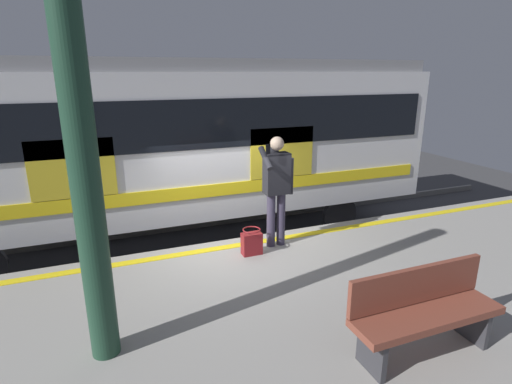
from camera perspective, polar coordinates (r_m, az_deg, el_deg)
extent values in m
plane|color=#3D3D3F|center=(7.56, -2.83, -13.20)|extent=(25.19, 25.19, 0.00)
cube|color=gray|center=(5.33, 6.75, -21.53)|extent=(14.22, 5.15, 0.96)
cube|color=yellow|center=(6.87, -2.13, -7.42)|extent=(13.93, 0.16, 0.01)
cube|color=slate|center=(8.96, -6.35, -7.70)|extent=(18.48, 0.08, 0.16)
cube|color=slate|center=(10.25, -8.50, -4.57)|extent=(18.48, 0.08, 0.16)
cube|color=silver|center=(8.86, -11.74, 7.14)|extent=(10.92, 2.86, 2.80)
cube|color=gray|center=(8.75, -12.35, 16.98)|extent=(10.70, 2.63, 0.24)
cube|color=black|center=(7.39, -9.94, 9.23)|extent=(10.37, 0.03, 0.90)
cube|color=yellow|center=(7.65, -9.47, -0.15)|extent=(10.37, 0.03, 0.24)
cube|color=gold|center=(8.09, 3.71, 5.55)|extent=(1.35, 0.02, 1.00)
cube|color=gold|center=(7.35, -24.41, 2.95)|extent=(1.35, 0.02, 1.00)
cylinder|color=black|center=(10.47, -31.81, -3.62)|extent=(0.84, 0.12, 0.84)
cylinder|color=black|center=(9.56, 11.68, -3.13)|extent=(0.84, 0.12, 0.84)
cylinder|color=black|center=(11.44, 5.47, 0.44)|extent=(0.84, 0.12, 0.84)
cylinder|color=#383347|center=(6.75, 3.52, -3.79)|extent=(0.14, 0.14, 0.90)
cylinder|color=#383347|center=(6.68, 2.12, -4.00)|extent=(0.14, 0.14, 0.90)
cube|color=black|center=(6.48, 2.92, 2.61)|extent=(0.40, 0.24, 0.66)
sphere|color=black|center=(6.55, 2.38, 5.57)|extent=(0.20, 0.20, 0.20)
sphere|color=beige|center=(6.38, 2.98, 6.81)|extent=(0.22, 0.22, 0.22)
cylinder|color=black|center=(6.60, 4.89, 2.24)|extent=(0.09, 0.09, 0.60)
cylinder|color=black|center=(6.25, 1.34, 4.76)|extent=(0.09, 0.42, 0.33)
cube|color=black|center=(6.13, 1.71, 6.05)|extent=(0.07, 0.02, 0.15)
cube|color=maroon|center=(6.48, -0.61, -7.28)|extent=(0.31, 0.18, 0.35)
torus|color=maroon|center=(6.39, -0.62, -5.33)|extent=(0.29, 0.29, 0.02)
cylinder|color=#1E3F2D|center=(3.96, -23.19, 4.27)|extent=(0.28, 0.28, 4.10)
cube|color=brown|center=(4.58, 22.98, -15.76)|extent=(1.64, 0.44, 0.08)
cube|color=brown|center=(4.58, 21.67, -12.05)|extent=(1.64, 0.06, 0.40)
cube|color=#333338|center=(5.13, 28.15, -15.73)|extent=(0.06, 0.40, 0.45)
cube|color=#333338|center=(4.33, 15.95, -20.69)|extent=(0.06, 0.40, 0.45)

